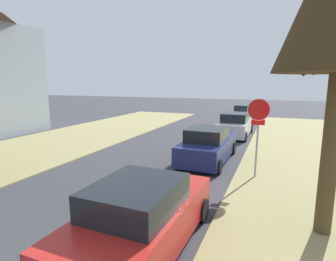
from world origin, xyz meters
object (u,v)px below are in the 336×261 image
(stop_sign_far, at_px, (258,121))
(parked_sedan_white, at_px, (245,114))
(parked_sedan_silver, at_px, (235,125))
(parked_sedan_navy, at_px, (208,145))
(parked_sedan_red, at_px, (141,218))

(stop_sign_far, distance_m, parked_sedan_white, 15.13)
(parked_sedan_silver, height_order, parked_sedan_white, same)
(stop_sign_far, xyz_separation_m, parked_sedan_navy, (-2.22, 1.51, -1.46))
(stop_sign_far, relative_size, parked_sedan_navy, 0.67)
(parked_sedan_red, height_order, parked_sedan_navy, same)
(stop_sign_far, bearing_deg, parked_sedan_silver, 103.54)
(parked_sedan_navy, height_order, parked_sedan_silver, same)
(parked_sedan_red, bearing_deg, parked_sedan_navy, 92.41)
(stop_sign_far, height_order, parked_sedan_white, stop_sign_far)
(stop_sign_far, relative_size, parked_sedan_silver, 0.67)
(parked_sedan_silver, bearing_deg, parked_sedan_red, -89.96)
(stop_sign_far, relative_size, parked_sedan_red, 0.67)
(parked_sedan_silver, bearing_deg, stop_sign_far, -76.46)
(parked_sedan_navy, bearing_deg, stop_sign_far, -34.22)
(parked_sedan_navy, height_order, parked_sedan_white, same)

